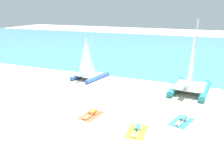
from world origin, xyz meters
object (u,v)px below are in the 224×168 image
(towel_right, at_px, (182,122))
(sunbather_left, at_px, (92,113))
(towel_middle, at_px, (137,131))
(sunbather_right, at_px, (182,120))
(sunbather_middle, at_px, (137,129))
(sailboat_blue, at_px, (89,72))
(sailboat_teal, at_px, (190,82))
(towel_left, at_px, (91,115))

(towel_right, bearing_deg, sunbather_left, -167.07)
(towel_middle, xyz_separation_m, sunbather_right, (2.33, 2.41, 0.13))
(sunbather_middle, height_order, sunbather_right, same)
(towel_right, bearing_deg, sailboat_blue, 147.56)
(sailboat_teal, relative_size, towel_left, 3.27)
(sailboat_blue, xyz_separation_m, sunbather_right, (10.13, -6.37, -0.59))
(sunbather_left, xyz_separation_m, towel_middle, (3.56, -0.99, -0.13))
(towel_left, bearing_deg, sunbather_right, 14.08)
(sunbather_middle, bearing_deg, sailboat_teal, 69.46)
(towel_middle, relative_size, sunbather_right, 1.23)
(sailboat_blue, height_order, sunbather_left, sailboat_blue)
(sailboat_blue, xyz_separation_m, sunbather_left, (4.24, -7.78, -0.59))
(sunbather_right, bearing_deg, sunbather_middle, -119.19)
(sunbather_left, relative_size, sunbather_middle, 1.00)
(sunbather_left, bearing_deg, sailboat_blue, 125.43)
(towel_middle, bearing_deg, sunbather_right, 45.90)
(towel_left, height_order, towel_middle, same)
(sailboat_teal, xyz_separation_m, towel_right, (0.10, -6.12, -0.92))
(sunbather_middle, bearing_deg, towel_left, 160.71)
(sunbather_middle, distance_m, sunbather_right, 3.31)
(sailboat_teal, bearing_deg, sailboat_blue, -177.75)
(sunbather_left, height_order, sunbather_right, same)
(sunbather_left, bearing_deg, towel_left, -90.00)
(towel_middle, bearing_deg, towel_right, 45.35)
(towel_right, bearing_deg, towel_left, -166.47)
(sailboat_blue, height_order, towel_right, sailboat_blue)
(sailboat_teal, xyz_separation_m, towel_middle, (-2.22, -8.46, -0.92))
(sailboat_teal, bearing_deg, sunbather_left, -123.70)
(towel_left, bearing_deg, towel_right, 13.53)
(sailboat_blue, distance_m, sunbather_right, 11.98)
(towel_middle, bearing_deg, sailboat_blue, 131.65)
(towel_middle, height_order, sunbather_right, sunbather_right)
(towel_left, relative_size, towel_right, 1.00)
(sunbather_left, distance_m, sunbather_right, 6.06)
(sunbather_right, bearing_deg, towel_middle, -118.30)
(towel_middle, height_order, towel_right, same)
(sailboat_teal, height_order, sunbather_right, sailboat_teal)
(sailboat_blue, bearing_deg, sunbather_left, -50.95)
(sailboat_blue, relative_size, sailboat_teal, 0.78)
(sailboat_blue, distance_m, towel_middle, 11.76)
(sunbather_middle, relative_size, sunbather_right, 1.01)
(sunbather_right, bearing_deg, sailboat_teal, 106.87)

